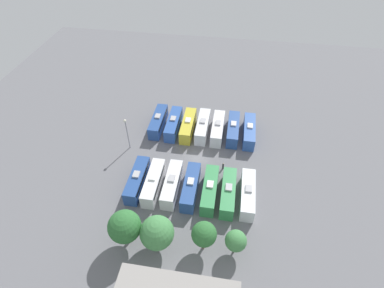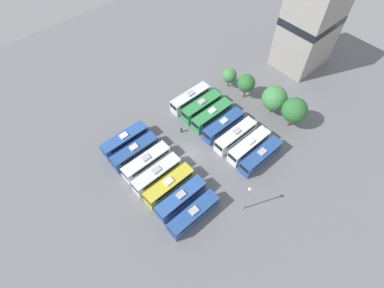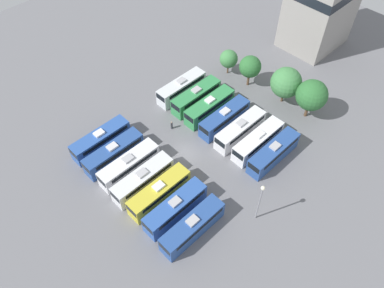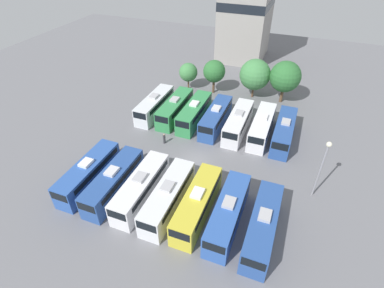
{
  "view_description": "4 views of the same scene",
  "coord_description": "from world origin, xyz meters",
  "px_view_note": "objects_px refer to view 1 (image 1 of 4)",
  "views": [
    {
      "loc": [
        -5.81,
        44.0,
        46.66
      ],
      "look_at": [
        1.35,
        -1.12,
        3.18
      ],
      "focal_mm": 28.0,
      "sensor_mm": 36.0,
      "label": 1
    },
    {
      "loc": [
        25.89,
        -23.03,
        51.13
      ],
      "look_at": [
        -0.8,
        0.69,
        1.63
      ],
      "focal_mm": 28.0,
      "sensor_mm": 36.0,
      "label": 2
    },
    {
      "loc": [
        27.72,
        -25.8,
        47.67
      ],
      "look_at": [
        0.17,
        1.08,
        1.45
      ],
      "focal_mm": 35.0,
      "sensor_mm": 36.0,
      "label": 3
    },
    {
      "loc": [
        10.99,
        -29.71,
        26.6
      ],
      "look_at": [
        -0.33,
        -0.52,
        2.96
      ],
      "focal_mm": 28.0,
      "sensor_mm": 36.0,
      "label": 4
    }
  ],
  "objects_px": {
    "bus_4": "(188,125)",
    "bus_5": "(173,124)",
    "worker_person": "(223,166)",
    "tree_3": "(125,227)",
    "bus_2": "(218,128)",
    "bus_6": "(158,121)",
    "bus_0": "(249,131)",
    "bus_11": "(172,184)",
    "tree_2": "(157,233)",
    "bus_12": "(153,182)",
    "bus_7": "(248,194)",
    "bus_8": "(228,193)",
    "bus_9": "(210,190)",
    "bus_13": "(137,180)",
    "tree_0": "(236,241)",
    "light_pole": "(126,129)",
    "bus_3": "(203,126)",
    "bus_1": "(233,129)",
    "tree_1": "(204,234)",
    "bus_10": "(191,187)"
  },
  "relations": [
    {
      "from": "bus_1",
      "to": "bus_7",
      "type": "relative_size",
      "value": 1.0
    },
    {
      "from": "bus_4",
      "to": "bus_5",
      "type": "relative_size",
      "value": 1.0
    },
    {
      "from": "bus_0",
      "to": "light_pole",
      "type": "bearing_deg",
      "value": 16.66
    },
    {
      "from": "bus_12",
      "to": "tree_2",
      "type": "distance_m",
      "value": 12.7
    },
    {
      "from": "bus_8",
      "to": "bus_11",
      "type": "xyz_separation_m",
      "value": [
        10.77,
        -0.39,
        0.0
      ]
    },
    {
      "from": "bus_2",
      "to": "tree_1",
      "type": "xyz_separation_m",
      "value": [
        -0.46,
        28.73,
        2.56
      ]
    },
    {
      "from": "worker_person",
      "to": "tree_2",
      "type": "distance_m",
      "value": 21.34
    },
    {
      "from": "bus_13",
      "to": "light_pole",
      "type": "height_order",
      "value": "light_pole"
    },
    {
      "from": "bus_0",
      "to": "bus_11",
      "type": "relative_size",
      "value": 1.0
    },
    {
      "from": "bus_9",
      "to": "tree_3",
      "type": "relative_size",
      "value": 1.35
    },
    {
      "from": "tree_2",
      "to": "bus_2",
      "type": "bearing_deg",
      "value": -102.97
    },
    {
      "from": "bus_9",
      "to": "light_pole",
      "type": "relative_size",
      "value": 1.28
    },
    {
      "from": "worker_person",
      "to": "tree_3",
      "type": "bearing_deg",
      "value": 53.12
    },
    {
      "from": "bus_7",
      "to": "bus_1",
      "type": "bearing_deg",
      "value": -78.31
    },
    {
      "from": "bus_11",
      "to": "light_pole",
      "type": "distance_m",
      "value": 15.87
    },
    {
      "from": "bus_5",
      "to": "bus_12",
      "type": "bearing_deg",
      "value": 89.19
    },
    {
      "from": "bus_6",
      "to": "bus_9",
      "type": "relative_size",
      "value": 1.0
    },
    {
      "from": "bus_11",
      "to": "tree_2",
      "type": "bearing_deg",
      "value": 91.16
    },
    {
      "from": "bus_8",
      "to": "bus_9",
      "type": "relative_size",
      "value": 1.0
    },
    {
      "from": "bus_5",
      "to": "bus_11",
      "type": "bearing_deg",
      "value": 100.7
    },
    {
      "from": "bus_6",
      "to": "bus_7",
      "type": "bearing_deg",
      "value": 139.78
    },
    {
      "from": "bus_7",
      "to": "bus_13",
      "type": "bearing_deg",
      "value": -0.25
    },
    {
      "from": "bus_6",
      "to": "tree_3",
      "type": "bearing_deg",
      "value": 94.08
    },
    {
      "from": "bus_12",
      "to": "tree_3",
      "type": "xyz_separation_m",
      "value": [
        1.35,
        11.81,
        3.15
      ]
    },
    {
      "from": "bus_2",
      "to": "bus_6",
      "type": "distance_m",
      "value": 14.17
    },
    {
      "from": "bus_5",
      "to": "tree_1",
      "type": "relative_size",
      "value": 1.61
    },
    {
      "from": "bus_6",
      "to": "bus_7",
      "type": "xyz_separation_m",
      "value": [
        -21.45,
        18.14,
        0.0
      ]
    },
    {
      "from": "bus_0",
      "to": "bus_7",
      "type": "relative_size",
      "value": 1.0
    },
    {
      "from": "bus_4",
      "to": "bus_11",
      "type": "relative_size",
      "value": 1.0
    },
    {
      "from": "bus_1",
      "to": "bus_6",
      "type": "xyz_separation_m",
      "value": [
        17.7,
        -0.01,
        0.0
      ]
    },
    {
      "from": "bus_5",
      "to": "bus_10",
      "type": "height_order",
      "value": "same"
    },
    {
      "from": "bus_0",
      "to": "tree_0",
      "type": "distance_m",
      "value": 28.79
    },
    {
      "from": "bus_0",
      "to": "light_pole",
      "type": "height_order",
      "value": "light_pole"
    },
    {
      "from": "bus_6",
      "to": "bus_12",
      "type": "height_order",
      "value": "same"
    },
    {
      "from": "bus_8",
      "to": "light_pole",
      "type": "bearing_deg",
      "value": -24.85
    },
    {
      "from": "bus_0",
      "to": "bus_9",
      "type": "relative_size",
      "value": 1.0
    },
    {
      "from": "bus_13",
      "to": "bus_4",
      "type": "bearing_deg",
      "value": -111.62
    },
    {
      "from": "bus_0",
      "to": "light_pole",
      "type": "xyz_separation_m",
      "value": [
        26.04,
        7.79,
        3.68
      ]
    },
    {
      "from": "bus_6",
      "to": "bus_13",
      "type": "relative_size",
      "value": 1.0
    },
    {
      "from": "bus_9",
      "to": "bus_12",
      "type": "distance_m",
      "value": 10.91
    },
    {
      "from": "bus_2",
      "to": "bus_0",
      "type": "bearing_deg",
      "value": -178.99
    },
    {
      "from": "bus_7",
      "to": "bus_12",
      "type": "height_order",
      "value": "same"
    },
    {
      "from": "bus_0",
      "to": "bus_4",
      "type": "xyz_separation_m",
      "value": [
        14.16,
        0.2,
        0.0
      ]
    },
    {
      "from": "bus_0",
      "to": "bus_3",
      "type": "bearing_deg",
      "value": -0.26
    },
    {
      "from": "bus_13",
      "to": "bus_1",
      "type": "bearing_deg",
      "value": -134.07
    },
    {
      "from": "bus_0",
      "to": "light_pole",
      "type": "relative_size",
      "value": 1.28
    },
    {
      "from": "bus_8",
      "to": "tree_1",
      "type": "height_order",
      "value": "tree_1"
    },
    {
      "from": "bus_13",
      "to": "tree_0",
      "type": "bearing_deg",
      "value": 150.91
    },
    {
      "from": "tree_2",
      "to": "bus_1",
      "type": "bearing_deg",
      "value": -109.07
    },
    {
      "from": "bus_4",
      "to": "light_pole",
      "type": "relative_size",
      "value": 1.28
    }
  ]
}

